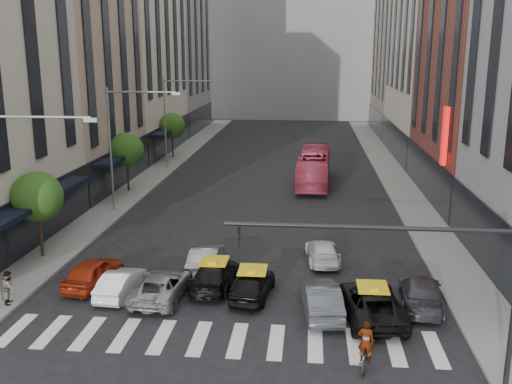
% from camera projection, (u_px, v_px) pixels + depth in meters
% --- Properties ---
extents(ground, '(160.00, 160.00, 0.00)m').
position_uv_depth(ground, '(217.00, 358.00, 22.16)').
color(ground, black).
rests_on(ground, ground).
extents(sidewalk_left, '(3.00, 96.00, 0.15)m').
position_uv_depth(sidewalk_left, '(146.00, 181.00, 52.19)').
color(sidewalk_left, slate).
rests_on(sidewalk_left, ground).
extents(sidewalk_right, '(3.00, 96.00, 0.15)m').
position_uv_depth(sidewalk_right, '(401.00, 187.00, 50.10)').
color(sidewalk_right, slate).
rests_on(sidewalk_right, ground).
extents(building_left_b, '(8.00, 16.00, 24.00)m').
position_uv_depth(building_left_b, '(68.00, 47.00, 47.91)').
color(building_left_b, tan).
rests_on(building_left_b, ground).
extents(building_left_d, '(8.00, 18.00, 30.00)m').
position_uv_depth(building_left_d, '(171.00, 28.00, 82.97)').
color(building_left_d, gray).
rests_on(building_left_d, ground).
extents(building_right_b, '(8.00, 18.00, 26.00)m').
position_uv_depth(building_right_b, '(490.00, 33.00, 43.61)').
color(building_right_b, brown).
rests_on(building_right_b, ground).
extents(building_right_d, '(8.00, 18.00, 28.00)m').
position_uv_depth(building_right_d, '(409.00, 34.00, 80.11)').
color(building_right_d, tan).
rests_on(building_right_d, ground).
extents(building_far, '(30.00, 10.00, 36.00)m').
position_uv_depth(building_far, '(293.00, 15.00, 100.04)').
color(building_far, gray).
rests_on(building_far, ground).
extents(tree_near, '(2.88, 2.88, 4.95)m').
position_uv_depth(tree_near, '(37.00, 197.00, 32.03)').
color(tree_near, black).
rests_on(tree_near, sidewalk_left).
extents(tree_mid, '(2.88, 2.88, 4.95)m').
position_uv_depth(tree_mid, '(127.00, 150.00, 47.50)').
color(tree_mid, black).
rests_on(tree_mid, sidewalk_left).
extents(tree_far, '(2.88, 2.88, 4.95)m').
position_uv_depth(tree_far, '(172.00, 126.00, 62.97)').
color(tree_far, black).
rests_on(tree_far, sidewalk_left).
extents(streetlamp_near, '(5.38, 0.25, 9.00)m').
position_uv_depth(streetlamp_near, '(8.00, 182.00, 25.53)').
color(streetlamp_near, gray).
rests_on(streetlamp_near, sidewalk_left).
extents(streetlamp_mid, '(5.38, 0.25, 9.00)m').
position_uv_depth(streetlamp_mid, '(122.00, 133.00, 41.00)').
color(streetlamp_mid, gray).
rests_on(streetlamp_mid, sidewalk_left).
extents(streetlamp_far, '(5.38, 0.25, 9.00)m').
position_uv_depth(streetlamp_far, '(174.00, 111.00, 56.47)').
color(streetlamp_far, gray).
rests_on(streetlamp_far, sidewalk_left).
extents(traffic_signal, '(10.10, 0.20, 6.00)m').
position_uv_depth(traffic_signal, '(434.00, 266.00, 19.42)').
color(traffic_signal, black).
rests_on(traffic_signal, ground).
extents(liberty_sign, '(0.30, 0.70, 4.00)m').
position_uv_depth(liberty_sign, '(445.00, 136.00, 38.91)').
color(liberty_sign, red).
rests_on(liberty_sign, ground).
extents(car_red, '(2.21, 4.41, 1.44)m').
position_uv_depth(car_red, '(93.00, 272.00, 28.92)').
color(car_red, maroon).
rests_on(car_red, ground).
extents(car_white_front, '(1.61, 3.91, 1.26)m').
position_uv_depth(car_white_front, '(121.00, 283.00, 27.79)').
color(car_white_front, white).
rests_on(car_white_front, ground).
extents(car_silver, '(2.42, 4.83, 1.31)m').
position_uv_depth(car_silver, '(162.00, 285.00, 27.44)').
color(car_silver, gray).
rests_on(car_silver, ground).
extents(taxi_left, '(2.13, 4.82, 1.37)m').
position_uv_depth(taxi_left, '(214.00, 274.00, 28.74)').
color(taxi_left, black).
rests_on(taxi_left, ground).
extents(taxi_center, '(2.17, 4.31, 1.41)m').
position_uv_depth(taxi_center, '(253.00, 284.00, 27.49)').
color(taxi_center, black).
rests_on(taxi_center, ground).
extents(car_grey_mid, '(2.06, 4.62, 1.47)m').
position_uv_depth(car_grey_mid, '(321.00, 298.00, 25.81)').
color(car_grey_mid, '#414348').
rests_on(car_grey_mid, ground).
extents(taxi_right, '(2.98, 5.49, 1.46)m').
position_uv_depth(taxi_right, '(372.00, 303.00, 25.36)').
color(taxi_right, black).
rests_on(taxi_right, ground).
extents(car_grey_curb, '(2.42, 4.86, 1.36)m').
position_uv_depth(car_grey_curb, '(421.00, 292.00, 26.58)').
color(car_grey_curb, '#36373D').
rests_on(car_grey_curb, ground).
extents(car_row2_left, '(1.55, 4.35, 1.43)m').
position_uv_depth(car_row2_left, '(206.00, 258.00, 30.87)').
color(car_row2_left, gray).
rests_on(car_row2_left, ground).
extents(car_row2_right, '(2.08, 4.33, 1.22)m').
position_uv_depth(car_row2_right, '(322.00, 251.00, 32.26)').
color(car_row2_right, silver).
rests_on(car_row2_right, ground).
extents(bus, '(3.09, 11.28, 3.11)m').
position_uv_depth(bus, '(314.00, 167.00, 51.01)').
color(bus, '#C33957').
rests_on(bus, ground).
extents(motorcycle, '(0.96, 1.87, 0.94)m').
position_uv_depth(motorcycle, '(365.00, 356.00, 21.41)').
color(motorcycle, black).
rests_on(motorcycle, ground).
extents(rider, '(0.68, 0.51, 1.67)m').
position_uv_depth(rider, '(367.00, 324.00, 21.10)').
color(rider, gray).
rests_on(rider, motorcycle).
extents(pedestrian_near, '(0.77, 0.89, 1.58)m').
position_uv_depth(pedestrian_near, '(9.00, 287.00, 26.52)').
color(pedestrian_near, gray).
rests_on(pedestrian_near, sidewalk_left).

